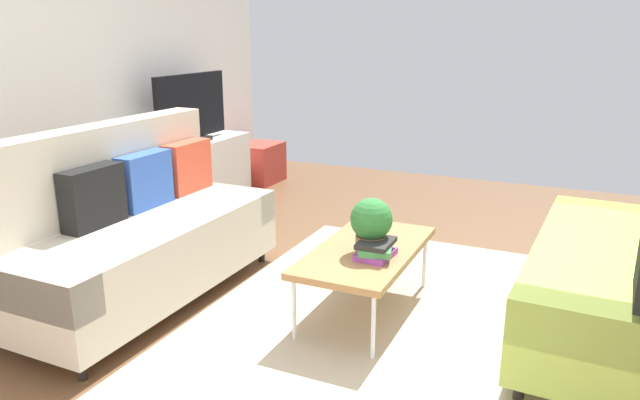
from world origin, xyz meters
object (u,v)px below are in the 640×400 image
at_px(tv_console, 194,174).
at_px(bottle_0, 178,135).
at_px(storage_trunk, 260,163).
at_px(coffee_table, 366,252).
at_px(tv, 191,109).
at_px(vase_1, 159,139).
at_px(vase_0, 146,141).
at_px(table_book_0, 376,254).
at_px(couch_beige, 134,230).
at_px(potted_plant, 371,224).
at_px(couch_green, 631,266).

relative_size(tv_console, bottle_0, 6.70).
bearing_deg(storage_trunk, coffee_table, -138.92).
bearing_deg(tv, vase_1, 170.25).
xyz_separation_m(tv_console, storage_trunk, (1.10, -0.10, -0.10)).
bearing_deg(tv, coffee_table, -122.23).
height_order(coffee_table, vase_0, vase_0).
bearing_deg(bottle_0, vase_1, 151.53).
bearing_deg(vase_0, table_book_0, -111.78).
xyz_separation_m(vase_1, bottle_0, (0.17, -0.09, 0.01)).
relative_size(coffee_table, vase_0, 5.71).
relative_size(couch_beige, tv, 1.91).
relative_size(coffee_table, vase_1, 5.96).
height_order(potted_plant, bottle_0, bottle_0).
relative_size(couch_green, vase_1, 10.49).
relative_size(couch_green, tv_console, 1.38).
bearing_deg(bottle_0, vase_0, 165.11).
distance_m(coffee_table, storage_trunk, 3.39).
distance_m(coffee_table, tv, 2.78).
bearing_deg(storage_trunk, tv_console, 174.81).
distance_m(couch_beige, vase_0, 1.61).
xyz_separation_m(couch_green, storage_trunk, (2.27, 3.65, -0.22)).
height_order(tv, table_book_0, tv).
height_order(table_book_0, bottle_0, bottle_0).
xyz_separation_m(coffee_table, vase_0, (0.87, 2.38, 0.34)).
distance_m(couch_beige, storage_trunk, 3.06).
bearing_deg(vase_0, bottle_0, -14.89).
bearing_deg(table_book_0, vase_0, 68.22).
xyz_separation_m(potted_plant, vase_0, (0.93, 2.42, 0.14)).
xyz_separation_m(coffee_table, potted_plant, (-0.06, -0.05, 0.20)).
bearing_deg(storage_trunk, potted_plant, -138.94).
bearing_deg(couch_beige, tv_console, -153.35).
height_order(table_book_0, vase_0, vase_0).
height_order(coffee_table, potted_plant, potted_plant).
bearing_deg(couch_beige, vase_0, -142.39).
bearing_deg(storage_trunk, couch_beige, -164.73).
xyz_separation_m(table_book_0, vase_1, (1.16, 2.48, 0.29)).
bearing_deg(tv_console, vase_1, 173.01).
height_order(couch_beige, vase_1, couch_beige).
bearing_deg(coffee_table, couch_beige, 105.20).
relative_size(tv, storage_trunk, 1.92).
height_order(couch_green, tv_console, couch_green).
relative_size(couch_beige, table_book_0, 7.95).
bearing_deg(vase_0, storage_trunk, -5.10).
xyz_separation_m(couch_green, vase_0, (0.59, 3.80, 0.30)).
height_order(storage_trunk, potted_plant, potted_plant).
height_order(couch_beige, coffee_table, couch_beige).
bearing_deg(tv, potted_plant, -122.68).
bearing_deg(vase_0, coffee_table, -110.19).
relative_size(couch_green, table_book_0, 8.06).
relative_size(tv_console, storage_trunk, 2.69).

